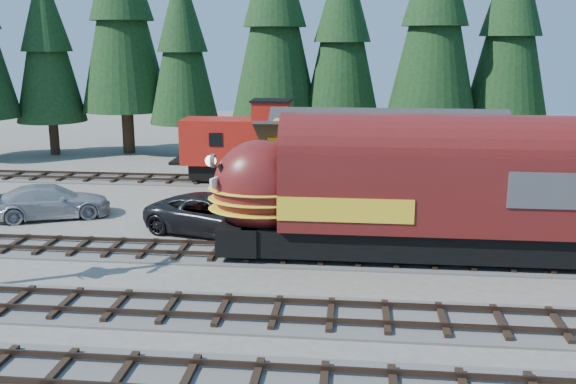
# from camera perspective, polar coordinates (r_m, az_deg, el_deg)

# --- Properties ---
(ground) EXTENTS (120.00, 120.00, 0.00)m
(ground) POSITION_cam_1_polar(r_m,az_deg,el_deg) (23.25, 9.99, -9.22)
(ground) COLOR #6B665B
(ground) RESTS_ON ground
(track_spur) EXTENTS (32.00, 3.20, 0.33)m
(track_spur) POSITION_cam_1_polar(r_m,az_deg,el_deg) (41.24, -5.68, 0.97)
(track_spur) COLOR #4C4947
(track_spur) RESTS_ON ground
(depot) EXTENTS (12.80, 7.00, 5.30)m
(depot) POSITION_cam_1_polar(r_m,az_deg,el_deg) (32.52, 9.00, 2.76)
(depot) COLOR gold
(depot) RESTS_ON ground
(conifer_backdrop) EXTENTS (79.53, 21.22, 16.82)m
(conifer_backdrop) POSITION_cam_1_polar(r_m,az_deg,el_deg) (47.05, 16.74, 14.44)
(conifer_backdrop) COLOR black
(conifer_backdrop) RESTS_ON ground
(locomotive) EXTENTS (16.85, 3.35, 4.58)m
(locomotive) POSITION_cam_1_polar(r_m,az_deg,el_deg) (26.26, 10.51, -0.50)
(locomotive) COLOR black
(locomotive) RESTS_ON ground
(caboose) EXTENTS (9.32, 2.70, 4.85)m
(caboose) POSITION_cam_1_polar(r_m,az_deg,el_deg) (40.41, -2.70, 4.18)
(caboose) COLOR black
(caboose) RESTS_ON ground
(pickup_truck_a) EXTENTS (7.21, 4.93, 1.83)m
(pickup_truck_a) POSITION_cam_1_polar(r_m,az_deg,el_deg) (30.08, -6.46, -2.02)
(pickup_truck_a) COLOR black
(pickup_truck_a) RESTS_ON ground
(pickup_truck_b) EXTENTS (6.30, 4.41, 1.69)m
(pickup_truck_b) POSITION_cam_1_polar(r_m,az_deg,el_deg) (34.81, -20.35, -0.79)
(pickup_truck_b) COLOR #A6A9AD
(pickup_truck_b) RESTS_ON ground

